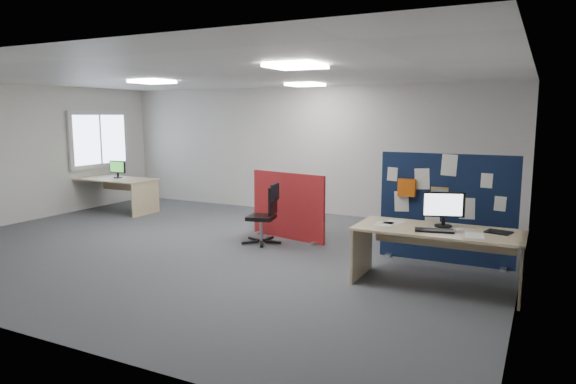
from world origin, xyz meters
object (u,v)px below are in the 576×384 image
at_px(red_divider, 288,207).
at_px(monitor_second, 118,168).
at_px(monitor_main, 444,208).
at_px(second_desk, 117,186).
at_px(navy_divider, 445,208).
at_px(main_desk, 438,241).
at_px(office_chair, 267,210).

height_order(red_divider, monitor_second, red_divider).
bearing_deg(monitor_main, second_desk, 147.22).
height_order(navy_divider, monitor_second, navy_divider).
bearing_deg(monitor_second, second_desk, -86.01).
xyz_separation_m(monitor_main, monitor_second, (-7.30, 1.88, -0.03)).
distance_m(navy_divider, red_divider, 2.66).
distance_m(main_desk, red_divider, 3.08).
height_order(second_desk, monitor_second, monitor_second).
distance_m(navy_divider, second_desk, 7.19).
xyz_separation_m(navy_divider, office_chair, (-2.77, -0.23, -0.23)).
distance_m(main_desk, second_desk, 7.52).
distance_m(second_desk, monitor_second, 0.38).
xyz_separation_m(navy_divider, second_desk, (-7.14, 0.83, -0.23)).
xyz_separation_m(main_desk, monitor_second, (-7.27, 2.00, 0.37)).
distance_m(second_desk, office_chair, 4.49).
bearing_deg(second_desk, main_desk, -14.98).
xyz_separation_m(main_desk, office_chair, (-2.89, 0.88, -0.01)).
height_order(navy_divider, office_chair, navy_divider).
relative_size(monitor_main, office_chair, 0.49).
relative_size(navy_divider, main_desk, 0.96).
xyz_separation_m(main_desk, monitor_main, (0.03, 0.12, 0.40)).
xyz_separation_m(monitor_main, second_desk, (-7.29, 1.83, -0.41)).
bearing_deg(office_chair, main_desk, -29.77).
xyz_separation_m(red_divider, monitor_second, (-4.51, 0.62, 0.38)).
xyz_separation_m(main_desk, red_divider, (-2.76, 1.37, -0.01)).
bearing_deg(navy_divider, monitor_second, 172.92).
height_order(main_desk, monitor_main, monitor_main).
bearing_deg(monitor_second, office_chair, -15.96).
distance_m(red_divider, second_desk, 4.54).
height_order(monitor_main, red_divider, monitor_main).
distance_m(main_desk, office_chair, 3.02).
bearing_deg(monitor_main, red_divider, 137.04).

